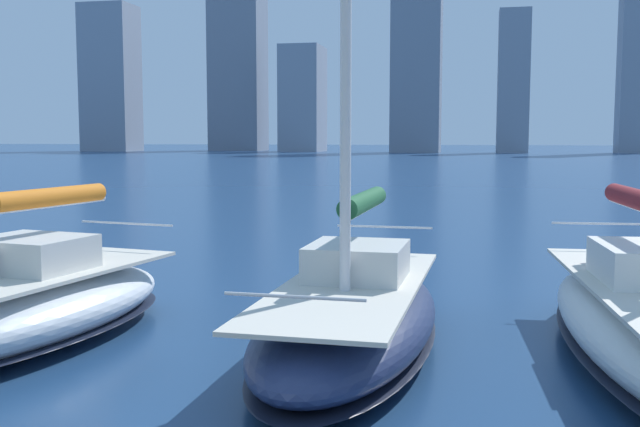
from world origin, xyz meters
TOP-DOWN VIEW (x-y plane):
  - city_skyline at (0.26, -160.23)m, footprint 172.50×23.29m
  - sailboat_forest at (-0.83, -6.77)m, footprint 2.69×7.27m
  - sailboat_orange at (4.55, -6.24)m, footprint 3.86×7.07m

SIDE VIEW (x-z plane):
  - sailboat_forest at x=-0.83m, z-range -5.04..6.39m
  - sailboat_orange at x=4.55m, z-range -5.60..7.00m
  - city_skyline at x=0.26m, z-range -5.26..46.74m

